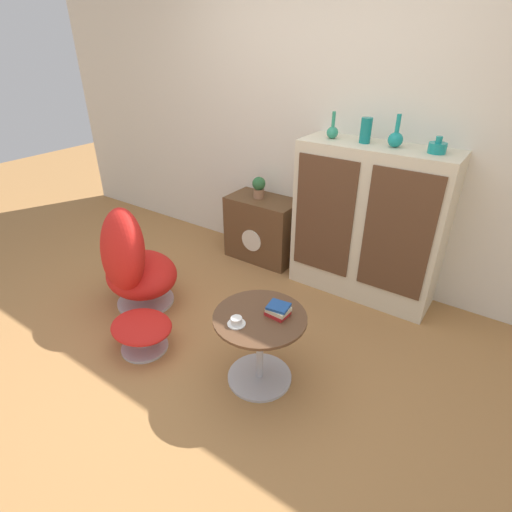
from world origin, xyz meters
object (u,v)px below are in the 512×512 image
at_px(vase_rightmost, 437,147).
at_px(vase_inner_right, 396,138).
at_px(vase_inner_left, 366,130).
at_px(teacup, 236,322).
at_px(tv_console, 263,229).
at_px(book_stack, 278,310).
at_px(egg_chair, 132,263).
at_px(ottoman, 142,329).
at_px(vase_leftmost, 333,131).
at_px(coffee_table, 260,342).
at_px(potted_plant, 259,187).
at_px(sideboard, 367,224).

bearing_deg(vase_rightmost, vase_inner_right, 180.00).
xyz_separation_m(vase_inner_left, teacup, (-0.08, -1.47, -0.81)).
distance_m(tv_console, book_stack, 1.60).
relative_size(tv_console, egg_chair, 0.77).
bearing_deg(vase_rightmost, ottoman, -130.53).
relative_size(ottoman, book_stack, 3.30).
xyz_separation_m(vase_inner_right, teacup, (-0.30, -1.47, -0.79)).
height_order(tv_console, vase_inner_right, vase_inner_right).
xyz_separation_m(ottoman, vase_inner_left, (0.83, 1.56, 1.16)).
bearing_deg(vase_inner_right, vase_rightmost, 0.00).
xyz_separation_m(vase_leftmost, vase_rightmost, (0.76, 0.00, -0.02)).
xyz_separation_m(egg_chair, vase_rightmost, (1.77, 1.23, 0.88)).
bearing_deg(vase_inner_right, coffee_table, -99.88).
xyz_separation_m(tv_console, ottoman, (0.06, -1.57, -0.14)).
xyz_separation_m(potted_plant, book_stack, (1.01, -1.27, -0.19)).
xyz_separation_m(egg_chair, ottoman, (0.44, -0.33, -0.22)).
bearing_deg(vase_rightmost, sideboard, -179.43).
xyz_separation_m(tv_console, vase_rightmost, (1.39, -0.01, 0.97)).
distance_m(coffee_table, vase_rightmost, 1.72).
bearing_deg(vase_leftmost, potted_plant, 178.98).
height_order(ottoman, potted_plant, potted_plant).
bearing_deg(book_stack, teacup, -125.03).
height_order(vase_inner_left, teacup, vase_inner_left).
distance_m(sideboard, vase_inner_right, 0.69).
height_order(ottoman, coffee_table, coffee_table).
xyz_separation_m(egg_chair, vase_inner_left, (1.27, 1.23, 0.93)).
height_order(coffee_table, potted_plant, potted_plant).
height_order(egg_chair, teacup, egg_chair).
bearing_deg(coffee_table, teacup, -116.46).
bearing_deg(vase_leftmost, vase_inner_left, 0.00).
bearing_deg(ottoman, egg_chair, 143.25).
height_order(potted_plant, book_stack, potted_plant).
bearing_deg(vase_rightmost, book_stack, -109.08).
relative_size(tv_console, vase_inner_left, 3.70).
bearing_deg(sideboard, vase_inner_right, 2.06).
bearing_deg(vase_inner_left, book_stack, -86.95).
xyz_separation_m(sideboard, potted_plant, (-1.05, 0.02, 0.09)).
bearing_deg(egg_chair, potted_plant, 75.11).
xyz_separation_m(sideboard, vase_rightmost, (0.39, 0.00, 0.65)).
relative_size(potted_plant, book_stack, 1.46).
distance_m(sideboard, vase_rightmost, 0.76).
height_order(tv_console, vase_leftmost, vase_leftmost).
height_order(tv_console, ottoman, tv_console).
bearing_deg(vase_rightmost, coffee_table, -111.11).
xyz_separation_m(tv_console, egg_chair, (-0.38, -1.24, 0.09)).
xyz_separation_m(ottoman, teacup, (0.75, 0.09, 0.34)).
distance_m(sideboard, potted_plant, 1.05).
height_order(sideboard, teacup, sideboard).
distance_m(vase_leftmost, vase_rightmost, 0.76).
distance_m(sideboard, book_stack, 1.26).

